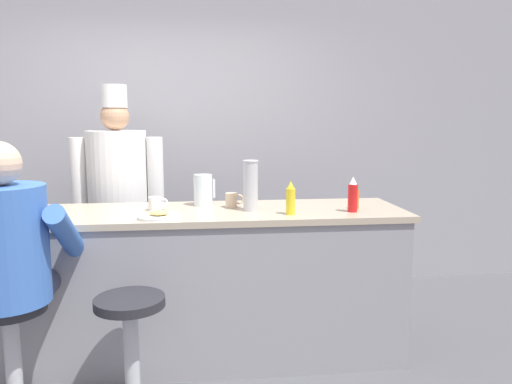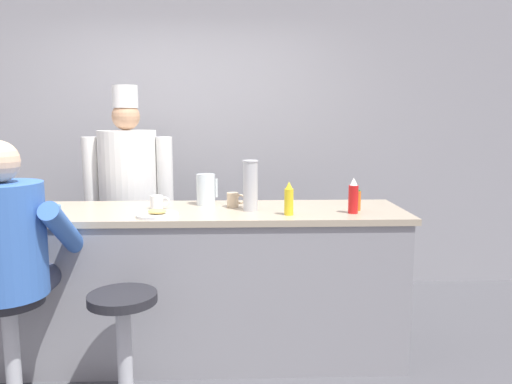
{
  "view_description": "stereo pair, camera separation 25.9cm",
  "coord_description": "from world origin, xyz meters",
  "px_view_note": "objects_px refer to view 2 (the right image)",
  "views": [
    {
      "loc": [
        0.25,
        -2.83,
        1.59
      ],
      "look_at": [
        0.62,
        0.33,
        1.11
      ],
      "focal_mm": 35.0,
      "sensor_mm": 36.0,
      "label": 1
    },
    {
      "loc": [
        0.5,
        -2.85,
        1.59
      ],
      "look_at": [
        0.62,
        0.33,
        1.11
      ],
      "focal_mm": 35.0,
      "sensor_mm": 36.0,
      "label": 2
    }
  ],
  "objects_px": {
    "coffee_mug_tan": "(233,200)",
    "cook_in_whites_near": "(129,190)",
    "cup_stack_steel": "(250,185)",
    "water_pitcher_clear": "(206,189)",
    "cereal_bowl": "(49,210)",
    "hot_sauce_bottle_orange": "(358,201)",
    "diner_seated_blue": "(7,247)",
    "ketchup_bottle_red": "(353,197)",
    "empty_stool_round": "(124,332)",
    "mustard_bottle_yellow": "(289,199)",
    "breakfast_plate": "(157,214)",
    "coffee_mug_white": "(157,202)"
  },
  "relations": [
    {
      "from": "cereal_bowl",
      "to": "diner_seated_blue",
      "type": "distance_m",
      "value": 0.49
    },
    {
      "from": "coffee_mug_white",
      "to": "empty_stool_round",
      "type": "height_order",
      "value": "coffee_mug_white"
    },
    {
      "from": "hot_sauce_bottle_orange",
      "to": "ketchup_bottle_red",
      "type": "bearing_deg",
      "value": -121.89
    },
    {
      "from": "water_pitcher_clear",
      "to": "coffee_mug_tan",
      "type": "distance_m",
      "value": 0.22
    },
    {
      "from": "ketchup_bottle_red",
      "to": "cereal_bowl",
      "type": "bearing_deg",
      "value": 178.94
    },
    {
      "from": "water_pitcher_clear",
      "to": "empty_stool_round",
      "type": "relative_size",
      "value": 0.33
    },
    {
      "from": "ketchup_bottle_red",
      "to": "empty_stool_round",
      "type": "bearing_deg",
      "value": -160.56
    },
    {
      "from": "coffee_mug_white",
      "to": "cup_stack_steel",
      "type": "relative_size",
      "value": 0.39
    },
    {
      "from": "coffee_mug_tan",
      "to": "diner_seated_blue",
      "type": "bearing_deg",
      "value": -150.15
    },
    {
      "from": "water_pitcher_clear",
      "to": "diner_seated_blue",
      "type": "distance_m",
      "value": 1.28
    },
    {
      "from": "ketchup_bottle_red",
      "to": "empty_stool_round",
      "type": "height_order",
      "value": "ketchup_bottle_red"
    },
    {
      "from": "mustard_bottle_yellow",
      "to": "cup_stack_steel",
      "type": "height_order",
      "value": "cup_stack_steel"
    },
    {
      "from": "cup_stack_steel",
      "to": "cook_in_whites_near",
      "type": "distance_m",
      "value": 1.3
    },
    {
      "from": "cereal_bowl",
      "to": "cup_stack_steel",
      "type": "xyz_separation_m",
      "value": [
        1.25,
        0.08,
        0.14
      ]
    },
    {
      "from": "cup_stack_steel",
      "to": "diner_seated_blue",
      "type": "distance_m",
      "value": 1.44
    },
    {
      "from": "ketchup_bottle_red",
      "to": "coffee_mug_tan",
      "type": "height_order",
      "value": "ketchup_bottle_red"
    },
    {
      "from": "mustard_bottle_yellow",
      "to": "hot_sauce_bottle_orange",
      "type": "xyz_separation_m",
      "value": [
        0.46,
        0.13,
        -0.03
      ]
    },
    {
      "from": "breakfast_plate",
      "to": "diner_seated_blue",
      "type": "height_order",
      "value": "diner_seated_blue"
    },
    {
      "from": "ketchup_bottle_red",
      "to": "cook_in_whites_near",
      "type": "bearing_deg",
      "value": 148.9
    },
    {
      "from": "ketchup_bottle_red",
      "to": "empty_stool_round",
      "type": "relative_size",
      "value": 0.34
    },
    {
      "from": "hot_sauce_bottle_orange",
      "to": "breakfast_plate",
      "type": "xyz_separation_m",
      "value": [
        -1.26,
        -0.16,
        -0.05
      ]
    },
    {
      "from": "hot_sauce_bottle_orange",
      "to": "empty_stool_round",
      "type": "distance_m",
      "value": 1.63
    },
    {
      "from": "diner_seated_blue",
      "to": "coffee_mug_white",
      "type": "bearing_deg",
      "value": 42.26
    },
    {
      "from": "mustard_bottle_yellow",
      "to": "hot_sauce_bottle_orange",
      "type": "relative_size",
      "value": 1.53
    },
    {
      "from": "ketchup_bottle_red",
      "to": "water_pitcher_clear",
      "type": "distance_m",
      "value": 1.0
    },
    {
      "from": "hot_sauce_bottle_orange",
      "to": "empty_stool_round",
      "type": "relative_size",
      "value": 0.21
    },
    {
      "from": "breakfast_plate",
      "to": "diner_seated_blue",
      "type": "bearing_deg",
      "value": -153.39
    },
    {
      "from": "breakfast_plate",
      "to": "empty_stool_round",
      "type": "bearing_deg",
      "value": -108.2
    },
    {
      "from": "cup_stack_steel",
      "to": "cook_in_whites_near",
      "type": "xyz_separation_m",
      "value": [
        -0.96,
        0.86,
        -0.15
      ]
    },
    {
      "from": "empty_stool_round",
      "to": "mustard_bottle_yellow",
      "type": "bearing_deg",
      "value": 24.82
    },
    {
      "from": "diner_seated_blue",
      "to": "breakfast_plate",
      "type": "bearing_deg",
      "value": 26.61
    },
    {
      "from": "hot_sauce_bottle_orange",
      "to": "cup_stack_steel",
      "type": "distance_m",
      "value": 0.7
    },
    {
      "from": "hot_sauce_bottle_orange",
      "to": "diner_seated_blue",
      "type": "distance_m",
      "value": 2.07
    },
    {
      "from": "coffee_mug_tan",
      "to": "cook_in_whites_near",
      "type": "bearing_deg",
      "value": 139.79
    },
    {
      "from": "hot_sauce_bottle_orange",
      "to": "diner_seated_blue",
      "type": "xyz_separation_m",
      "value": [
        -2.0,
        -0.53,
        -0.15
      ]
    },
    {
      "from": "hot_sauce_bottle_orange",
      "to": "water_pitcher_clear",
      "type": "bearing_deg",
      "value": 165.88
    },
    {
      "from": "water_pitcher_clear",
      "to": "breakfast_plate",
      "type": "height_order",
      "value": "water_pitcher_clear"
    },
    {
      "from": "breakfast_plate",
      "to": "cereal_bowl",
      "type": "height_order",
      "value": "cereal_bowl"
    },
    {
      "from": "empty_stool_round",
      "to": "water_pitcher_clear",
      "type": "bearing_deg",
      "value": 63.72
    },
    {
      "from": "coffee_mug_tan",
      "to": "empty_stool_round",
      "type": "height_order",
      "value": "coffee_mug_tan"
    },
    {
      "from": "water_pitcher_clear",
      "to": "coffee_mug_white",
      "type": "distance_m",
      "value": 0.35
    },
    {
      "from": "water_pitcher_clear",
      "to": "cereal_bowl",
      "type": "bearing_deg",
      "value": -162.32
    },
    {
      "from": "diner_seated_blue",
      "to": "cereal_bowl",
      "type": "bearing_deg",
      "value": 83.86
    },
    {
      "from": "breakfast_plate",
      "to": "coffee_mug_white",
      "type": "relative_size",
      "value": 2.01
    },
    {
      "from": "hot_sauce_bottle_orange",
      "to": "coffee_mug_tan",
      "type": "distance_m",
      "value": 0.82
    },
    {
      "from": "mustard_bottle_yellow",
      "to": "coffee_mug_tan",
      "type": "xyz_separation_m",
      "value": [
        -0.34,
        0.29,
        -0.05
      ]
    },
    {
      "from": "ketchup_bottle_red",
      "to": "hot_sauce_bottle_orange",
      "type": "bearing_deg",
      "value": 58.11
    },
    {
      "from": "diner_seated_blue",
      "to": "empty_stool_round",
      "type": "height_order",
      "value": "diner_seated_blue"
    },
    {
      "from": "hot_sauce_bottle_orange",
      "to": "cup_stack_steel",
      "type": "relative_size",
      "value": 0.42
    },
    {
      "from": "water_pitcher_clear",
      "to": "hot_sauce_bottle_orange",
      "type": "bearing_deg",
      "value": -14.12
    }
  ]
}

